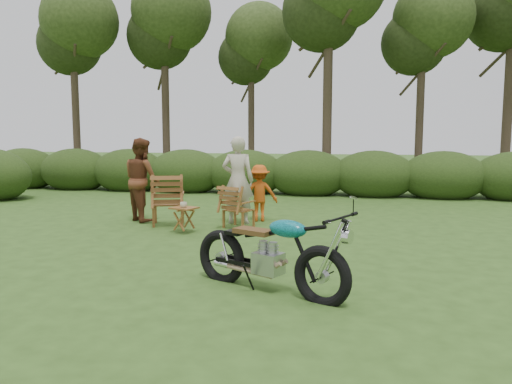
% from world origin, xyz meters
% --- Properties ---
extents(ground, '(80.00, 80.00, 0.00)m').
position_xyz_m(ground, '(0.00, 0.00, 0.00)').
color(ground, '#2A4717').
rests_on(ground, ground).
extents(tree_line, '(22.52, 11.62, 8.14)m').
position_xyz_m(tree_line, '(0.50, 9.74, 3.81)').
color(tree_line, '#372A1E').
rests_on(tree_line, ground).
extents(motorcycle, '(2.22, 1.59, 1.19)m').
position_xyz_m(motorcycle, '(0.50, -0.69, 0.00)').
color(motorcycle, '#0EACBB').
rests_on(motorcycle, ground).
extents(lawn_chair_right, '(0.77, 0.77, 0.86)m').
position_xyz_m(lawn_chair_right, '(-0.81, 3.19, 0.00)').
color(lawn_chair_right, brown).
rests_on(lawn_chair_right, ground).
extents(lawn_chair_left, '(0.92, 0.92, 1.06)m').
position_xyz_m(lawn_chair_left, '(-2.31, 3.18, 0.00)').
color(lawn_chair_left, '#5F3217').
rests_on(lawn_chair_left, ground).
extents(side_table, '(0.59, 0.54, 0.50)m').
position_xyz_m(side_table, '(-1.71, 2.46, 0.25)').
color(side_table, brown).
rests_on(side_table, ground).
extents(cup, '(0.18, 0.18, 0.11)m').
position_xyz_m(cup, '(-1.70, 2.41, 0.55)').
color(cup, beige).
rests_on(cup, side_table).
extents(adult_a, '(0.70, 0.49, 1.84)m').
position_xyz_m(adult_a, '(-0.94, 3.65, 0.00)').
color(adult_a, '#BCB19B').
rests_on(adult_a, ground).
extents(adult_b, '(1.11, 1.09, 1.80)m').
position_xyz_m(adult_b, '(-3.06, 3.57, 0.00)').
color(adult_b, brown).
rests_on(adult_b, ground).
extents(child, '(0.88, 0.63, 1.22)m').
position_xyz_m(child, '(-0.55, 4.03, 0.00)').
color(child, '#B84911').
rests_on(child, ground).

